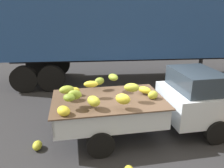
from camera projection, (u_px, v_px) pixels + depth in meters
The scene contains 5 objects.
ground at pixel (143, 137), 5.87m from camera, with size 220.00×220.00×0.00m, color #28282B.
curb_strip at pixel (106, 57), 15.03m from camera, with size 80.00×0.80×0.16m, color gray.
pickup_truck at pixel (179, 101), 5.95m from camera, with size 5.03×2.05×1.70m.
semi_trailer at pixel (133, 25), 9.76m from camera, with size 12.06×2.89×3.95m.
fallen_banana_bunch_near_tailgate at pixel (37, 145), 5.34m from camera, with size 0.31×0.22×0.21m, color #A9AA2B.
Camera 1 is at (-1.44, -4.94, 3.25)m, focal length 35.39 mm.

